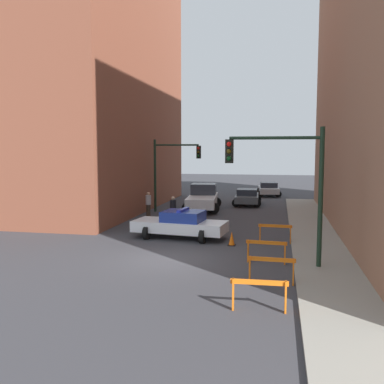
{
  "coord_description": "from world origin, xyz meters",
  "views": [
    {
      "loc": [
        4.39,
        -16.62,
        4.5
      ],
      "look_at": [
        -0.56,
        7.52,
        2.03
      ],
      "focal_mm": 40.0,
      "sensor_mm": 36.0,
      "label": 1
    }
  ],
  "objects_px": {
    "barrier_front": "(259,290)",
    "traffic_cone": "(232,239)",
    "parked_car_near": "(247,197)",
    "traffic_light_far": "(170,165)",
    "barrier_back": "(266,248)",
    "police_car": "(181,224)",
    "barrier_mid": "(271,266)",
    "barrier_corner": "(275,230)",
    "parked_car_mid": "(269,189)",
    "pedestrian_crossing": "(173,210)",
    "white_truck": "(203,198)",
    "traffic_light_near": "(289,175)",
    "pedestrian_corner": "(148,204)"
  },
  "relations": [
    {
      "from": "barrier_mid",
      "to": "barrier_corner",
      "type": "distance_m",
      "value": 6.41
    },
    {
      "from": "police_car",
      "to": "parked_car_near",
      "type": "height_order",
      "value": "police_car"
    },
    {
      "from": "traffic_light_near",
      "to": "pedestrian_crossing",
      "type": "relative_size",
      "value": 3.13
    },
    {
      "from": "pedestrian_corner",
      "to": "barrier_corner",
      "type": "xyz_separation_m",
      "value": [
        8.4,
        -6.49,
        -0.24
      ]
    },
    {
      "from": "barrier_mid",
      "to": "barrier_back",
      "type": "xyz_separation_m",
      "value": [
        -0.24,
        2.6,
        0.0
      ]
    },
    {
      "from": "traffic_light_near",
      "to": "white_truck",
      "type": "height_order",
      "value": "traffic_light_near"
    },
    {
      "from": "parked_car_near",
      "to": "traffic_cone",
      "type": "height_order",
      "value": "parked_car_near"
    },
    {
      "from": "pedestrian_corner",
      "to": "parked_car_near",
      "type": "bearing_deg",
      "value": 47.76
    },
    {
      "from": "parked_car_mid",
      "to": "barrier_back",
      "type": "bearing_deg",
      "value": -93.63
    },
    {
      "from": "white_truck",
      "to": "pedestrian_crossing",
      "type": "bearing_deg",
      "value": -102.37
    },
    {
      "from": "police_car",
      "to": "parked_car_near",
      "type": "bearing_deg",
      "value": -2.93
    },
    {
      "from": "pedestrian_corner",
      "to": "barrier_mid",
      "type": "height_order",
      "value": "pedestrian_corner"
    },
    {
      "from": "barrier_back",
      "to": "barrier_mid",
      "type": "bearing_deg",
      "value": -84.63
    },
    {
      "from": "traffic_light_far",
      "to": "barrier_back",
      "type": "bearing_deg",
      "value": -60.44
    },
    {
      "from": "traffic_light_far",
      "to": "police_car",
      "type": "distance_m",
      "value": 9.59
    },
    {
      "from": "traffic_light_near",
      "to": "pedestrian_crossing",
      "type": "bearing_deg",
      "value": 127.7
    },
    {
      "from": "traffic_light_far",
      "to": "barrier_front",
      "type": "xyz_separation_m",
      "value": [
        7.21,
        -17.94,
        -2.78
      ]
    },
    {
      "from": "traffic_light_far",
      "to": "parked_car_near",
      "type": "relative_size",
      "value": 1.19
    },
    {
      "from": "parked_car_mid",
      "to": "pedestrian_crossing",
      "type": "height_order",
      "value": "pedestrian_crossing"
    },
    {
      "from": "pedestrian_crossing",
      "to": "barrier_mid",
      "type": "bearing_deg",
      "value": -92.4
    },
    {
      "from": "police_car",
      "to": "pedestrian_crossing",
      "type": "relative_size",
      "value": 2.94
    },
    {
      "from": "parked_car_near",
      "to": "pedestrian_corner",
      "type": "xyz_separation_m",
      "value": [
        -6.01,
        -7.45,
        0.19
      ]
    },
    {
      "from": "traffic_light_near",
      "to": "pedestrian_corner",
      "type": "xyz_separation_m",
      "value": [
        -8.88,
        10.82,
        -2.67
      ]
    },
    {
      "from": "pedestrian_crossing",
      "to": "traffic_cone",
      "type": "xyz_separation_m",
      "value": [
        4.14,
        -5.19,
        -0.54
      ]
    },
    {
      "from": "traffic_light_far",
      "to": "barrier_back",
      "type": "distance_m",
      "value": 14.95
    },
    {
      "from": "barrier_mid",
      "to": "parked_car_near",
      "type": "bearing_deg",
      "value": 96.54
    },
    {
      "from": "traffic_light_near",
      "to": "barrier_front",
      "type": "height_order",
      "value": "traffic_light_near"
    },
    {
      "from": "traffic_light_far",
      "to": "parked_car_mid",
      "type": "distance_m",
      "value": 14.37
    },
    {
      "from": "parked_car_mid",
      "to": "traffic_cone",
      "type": "xyz_separation_m",
      "value": [
        -1.12,
        -22.34,
        -0.36
      ]
    },
    {
      "from": "police_car",
      "to": "barrier_mid",
      "type": "height_order",
      "value": "police_car"
    },
    {
      "from": "police_car",
      "to": "parked_car_near",
      "type": "relative_size",
      "value": 1.12
    },
    {
      "from": "pedestrian_corner",
      "to": "barrier_corner",
      "type": "relative_size",
      "value": 1.04
    },
    {
      "from": "traffic_light_far",
      "to": "barrier_corner",
      "type": "distance_m",
      "value": 12.04
    },
    {
      "from": "police_car",
      "to": "traffic_cone",
      "type": "relative_size",
      "value": 7.44
    },
    {
      "from": "traffic_light_far",
      "to": "police_car",
      "type": "relative_size",
      "value": 1.06
    },
    {
      "from": "pedestrian_corner",
      "to": "barrier_back",
      "type": "relative_size",
      "value": 1.04
    },
    {
      "from": "traffic_light_far",
      "to": "traffic_cone",
      "type": "bearing_deg",
      "value": -60.73
    },
    {
      "from": "barrier_front",
      "to": "barrier_back",
      "type": "relative_size",
      "value": 1.0
    },
    {
      "from": "pedestrian_crossing",
      "to": "barrier_mid",
      "type": "distance_m",
      "value": 12.26
    },
    {
      "from": "barrier_mid",
      "to": "white_truck",
      "type": "bearing_deg",
      "value": 107.66
    },
    {
      "from": "traffic_light_far",
      "to": "white_truck",
      "type": "xyz_separation_m",
      "value": [
        2.16,
        1.36,
        -2.49
      ]
    },
    {
      "from": "barrier_front",
      "to": "traffic_cone",
      "type": "xyz_separation_m",
      "value": [
        -1.65,
        8.03,
        -0.3
      ]
    },
    {
      "from": "barrier_mid",
      "to": "pedestrian_crossing",
      "type": "bearing_deg",
      "value": 119.7
    },
    {
      "from": "traffic_light_far",
      "to": "white_truck",
      "type": "relative_size",
      "value": 0.93
    },
    {
      "from": "parked_car_near",
      "to": "barrier_front",
      "type": "relative_size",
      "value": 2.73
    },
    {
      "from": "white_truck",
      "to": "traffic_cone",
      "type": "bearing_deg",
      "value": -78.65
    },
    {
      "from": "traffic_light_near",
      "to": "barrier_mid",
      "type": "height_order",
      "value": "traffic_light_near"
    },
    {
      "from": "barrier_front",
      "to": "barrier_mid",
      "type": "distance_m",
      "value": 2.59
    },
    {
      "from": "traffic_light_near",
      "to": "barrier_corner",
      "type": "relative_size",
      "value": 3.25
    },
    {
      "from": "pedestrian_crossing",
      "to": "barrier_corner",
      "type": "height_order",
      "value": "pedestrian_crossing"
    }
  ]
}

